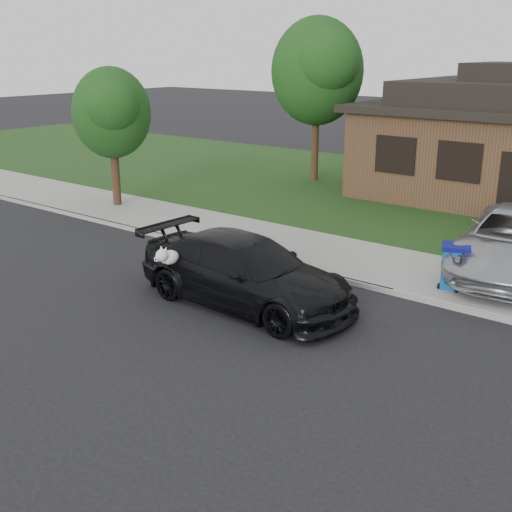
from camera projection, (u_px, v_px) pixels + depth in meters
The scene contains 8 objects.
ground at pixel (161, 302), 13.86m from camera, with size 120.00×120.00×0.00m, color black.
sidewalk at pixel (293, 246), 17.60m from camera, with size 60.00×3.00×0.12m, color gray.
curb at pixel (260, 260), 16.47m from camera, with size 60.00×0.12×0.12m, color gray.
lawn at pixel (417, 196), 23.61m from camera, with size 60.00×13.00×0.13m, color #193814.
sedan at pixel (245, 272), 13.55m from camera, with size 5.13×2.44×1.47m.
recycling_bin at pixel (454, 266), 14.23m from camera, with size 0.78×0.78×1.01m.
tree_0 at pixel (319, 69), 24.69m from camera, with size 3.78×3.60×6.34m.
tree_2 at pixel (112, 112), 21.01m from camera, with size 2.73×2.60×4.59m.
Camera 1 is at (9.53, -8.91, 5.22)m, focal length 45.00 mm.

